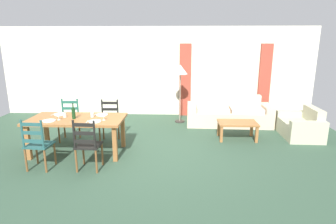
% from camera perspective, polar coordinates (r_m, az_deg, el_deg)
% --- Properties ---
extents(ground_plane, '(9.60, 9.60, 0.02)m').
position_cam_1_polar(ground_plane, '(5.81, -5.04, -8.65)').
color(ground_plane, '#314B39').
extents(wall_far, '(9.60, 0.16, 2.70)m').
position_cam_1_polar(wall_far, '(8.68, -2.41, 8.31)').
color(wall_far, beige).
rests_on(wall_far, ground_plane).
extents(curtain_panel_left, '(0.35, 0.08, 2.20)m').
position_cam_1_polar(curtain_panel_left, '(8.54, 3.54, 6.51)').
color(curtain_panel_left, '#A4402F').
rests_on(curtain_panel_left, ground_plane).
extents(curtain_panel_right, '(0.35, 0.08, 2.20)m').
position_cam_1_polar(curtain_panel_right, '(8.91, 19.25, 6.07)').
color(curtain_panel_right, '#A4402F').
rests_on(curtain_panel_right, ground_plane).
extents(dining_table, '(1.90, 0.96, 0.75)m').
position_cam_1_polar(dining_table, '(5.91, -18.24, -1.99)').
color(dining_table, '#9D6334').
rests_on(dining_table, ground_plane).
extents(dining_chair_near_left, '(0.44, 0.42, 0.96)m').
position_cam_1_polar(dining_chair_near_left, '(5.46, -25.28, -6.04)').
color(dining_chair_near_left, '#235251').
rests_on(dining_chair_near_left, ground_plane).
extents(dining_chair_near_right, '(0.43, 0.41, 0.96)m').
position_cam_1_polar(dining_chair_near_right, '(5.12, -16.24, -6.51)').
color(dining_chair_near_right, black).
rests_on(dining_chair_near_right, ground_plane).
extents(dining_chair_far_left, '(0.43, 0.42, 0.96)m').
position_cam_1_polar(dining_chair_far_left, '(6.83, -19.65, -1.58)').
color(dining_chair_far_left, '#215A49').
rests_on(dining_chair_far_left, ground_plane).
extents(dining_chair_far_right, '(0.43, 0.41, 0.96)m').
position_cam_1_polar(dining_chair_far_right, '(6.49, -11.99, -1.86)').
color(dining_chair_far_right, black).
rests_on(dining_chair_far_right, ground_plane).
extents(dinner_plate_near_left, '(0.24, 0.24, 0.02)m').
position_cam_1_polar(dinner_plate_near_left, '(5.84, -23.29, -1.66)').
color(dinner_plate_near_left, white).
rests_on(dinner_plate_near_left, dining_table).
extents(fork_near_left, '(0.03, 0.17, 0.01)m').
position_cam_1_polar(fork_near_left, '(5.91, -24.60, -1.68)').
color(fork_near_left, silver).
rests_on(fork_near_left, dining_table).
extents(dinner_plate_near_right, '(0.24, 0.24, 0.02)m').
position_cam_1_polar(dinner_plate_near_right, '(5.51, -14.83, -1.86)').
color(dinner_plate_near_right, white).
rests_on(dinner_plate_near_right, dining_table).
extents(fork_near_right, '(0.03, 0.17, 0.01)m').
position_cam_1_polar(fork_near_right, '(5.56, -16.30, -1.89)').
color(fork_near_right, silver).
rests_on(fork_near_right, dining_table).
extents(dinner_plate_far_left, '(0.24, 0.24, 0.02)m').
position_cam_1_polar(dinner_plate_far_left, '(6.28, -21.36, -0.43)').
color(dinner_plate_far_left, white).
rests_on(dinner_plate_far_left, dining_table).
extents(fork_far_left, '(0.03, 0.17, 0.01)m').
position_cam_1_polar(fork_far_left, '(6.34, -22.60, -0.46)').
color(fork_far_left, silver).
rests_on(fork_far_left, dining_table).
extents(dinner_plate_far_right, '(0.24, 0.24, 0.02)m').
position_cam_1_polar(dinner_plate_far_right, '(5.98, -13.44, -0.54)').
color(dinner_plate_far_right, white).
rests_on(dinner_plate_far_right, dining_table).
extents(fork_far_right, '(0.02, 0.17, 0.01)m').
position_cam_1_polar(fork_far_right, '(6.02, -14.81, -0.57)').
color(fork_far_right, silver).
rests_on(fork_far_right, dining_table).
extents(wine_bottle, '(0.07, 0.07, 0.32)m').
position_cam_1_polar(wine_bottle, '(5.83, -18.89, -0.19)').
color(wine_bottle, '#143819').
rests_on(wine_bottle, dining_table).
extents(wine_glass_near_left, '(0.06, 0.06, 0.16)m').
position_cam_1_polar(wine_glass_near_left, '(5.84, -21.65, -0.47)').
color(wine_glass_near_left, white).
rests_on(wine_glass_near_left, dining_table).
extents(wine_glass_near_right, '(0.06, 0.06, 0.16)m').
position_cam_1_polar(wine_glass_near_right, '(5.55, -13.14, -0.55)').
color(wine_glass_near_right, white).
rests_on(wine_glass_near_right, dining_table).
extents(coffee_cup_primary, '(0.07, 0.07, 0.09)m').
position_cam_1_polar(coffee_cup_primary, '(5.86, -15.36, -0.60)').
color(coffee_cup_primary, beige).
rests_on(coffee_cup_primary, dining_table).
extents(coffee_cup_secondary, '(0.07, 0.07, 0.09)m').
position_cam_1_polar(coffee_cup_secondary, '(6.02, -20.50, -0.61)').
color(coffee_cup_secondary, beige).
rests_on(coffee_cup_secondary, dining_table).
extents(couch, '(2.30, 0.87, 0.80)m').
position_cam_1_polar(couch, '(7.88, 12.34, -0.44)').
color(couch, beige).
rests_on(couch, ground_plane).
extents(coffee_table, '(0.90, 0.56, 0.42)m').
position_cam_1_polar(coffee_table, '(6.71, 14.11, -2.54)').
color(coffee_table, '#9D6334').
rests_on(coffee_table, ground_plane).
extents(armchair_upholstered, '(0.83, 1.18, 0.72)m').
position_cam_1_polar(armchair_upholstered, '(7.46, 25.91, -2.74)').
color(armchair_upholstered, '#B8B796').
rests_on(armchair_upholstered, ground_plane).
extents(standing_lamp, '(0.40, 0.40, 1.64)m').
position_cam_1_polar(standing_lamp, '(7.74, 2.55, 8.04)').
color(standing_lamp, '#332D28').
rests_on(standing_lamp, ground_plane).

